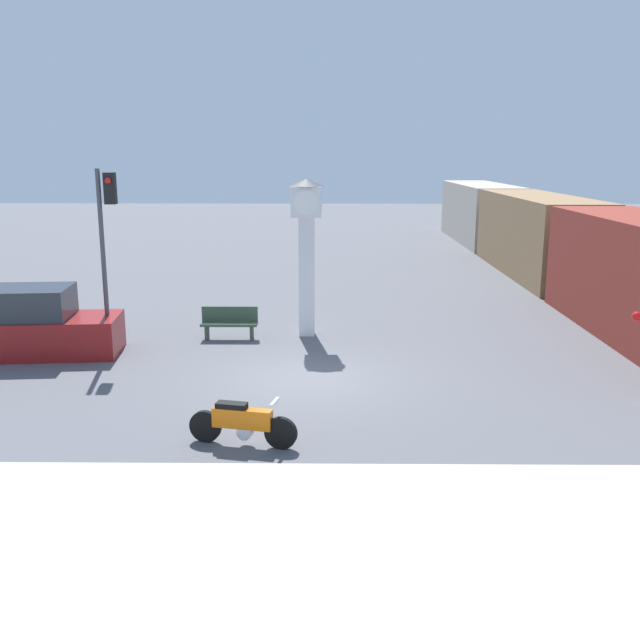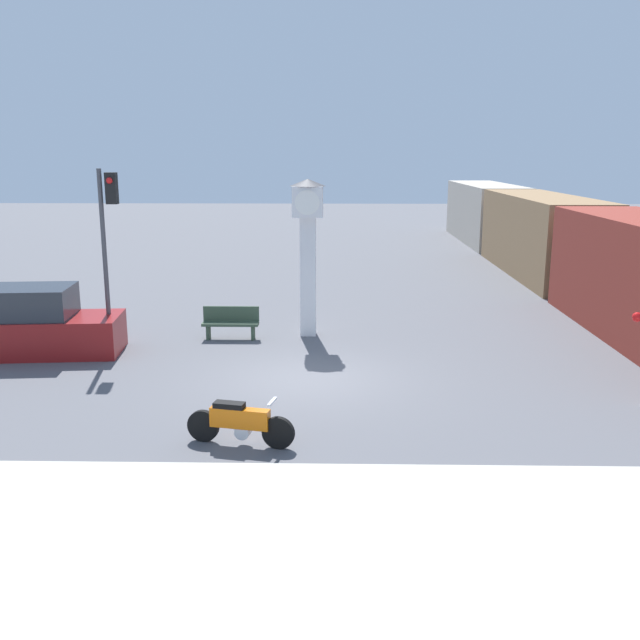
% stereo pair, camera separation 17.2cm
% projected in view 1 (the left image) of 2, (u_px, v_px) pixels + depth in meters
% --- Properties ---
extents(ground_plane, '(120.00, 120.00, 0.00)m').
position_uv_depth(ground_plane, '(306.00, 379.00, 16.78)').
color(ground_plane, '#56565B').
extents(sidewalk_strip, '(36.00, 6.00, 0.10)m').
position_uv_depth(sidewalk_strip, '(288.00, 567.00, 9.05)').
color(sidewalk_strip, '#BCB7A8').
rests_on(sidewalk_strip, ground_plane).
extents(motorcycle, '(2.01, 0.62, 0.90)m').
position_uv_depth(motorcycle, '(242.00, 423.00, 12.87)').
color(motorcycle, black).
rests_on(motorcycle, ground_plane).
extents(clock_tower, '(1.02, 1.02, 4.49)m').
position_uv_depth(clock_tower, '(306.00, 233.00, 20.18)').
color(clock_tower, white).
rests_on(clock_tower, ground_plane).
extents(freight_train, '(2.80, 35.26, 3.40)m').
position_uv_depth(freight_train, '(537.00, 235.00, 31.16)').
color(freight_train, maroon).
rests_on(freight_train, ground_plane).
extents(traffic_light, '(0.50, 0.35, 4.81)m').
position_uv_depth(traffic_light, '(106.00, 229.00, 18.42)').
color(traffic_light, '#47474C').
rests_on(traffic_light, ground_plane).
extents(bench, '(1.60, 0.44, 0.92)m').
position_uv_depth(bench, '(229.00, 322.00, 20.30)').
color(bench, '#384C38').
rests_on(bench, ground_plane).
extents(parked_car, '(4.35, 2.19, 1.80)m').
position_uv_depth(parked_car, '(35.00, 327.00, 18.65)').
color(parked_car, maroon).
rests_on(parked_car, ground_plane).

